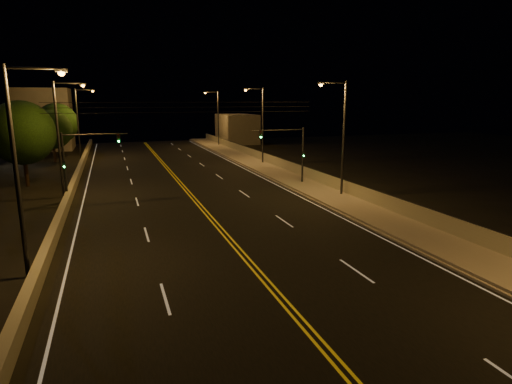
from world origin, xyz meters
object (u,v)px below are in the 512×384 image
object	(u,v)px
streetlight_4	(21,160)
tree_2	(52,130)
traffic_signal_left	(78,157)
streetlight_6	(80,119)
tree_1	(12,133)
traffic_signal_right	(292,149)
streetlight_2	(261,121)
streetlight_5	(61,132)
tree_3	(57,123)
tree_0	(22,133)
streetlight_3	(217,115)
streetlight_1	(341,132)

from	to	relation	value
streetlight_4	tree_2	distance (m)	40.26
traffic_signal_left	streetlight_6	bearing A→B (deg)	92.62
streetlight_6	tree_1	distance (m)	13.34
traffic_signal_right	tree_1	distance (m)	29.60
streetlight_2	streetlight_5	world-z (taller)	same
streetlight_4	tree_3	size ratio (longest dim) A/B	1.25
streetlight_2	tree_2	distance (m)	26.99
streetlight_4	tree_0	distance (m)	23.87
streetlight_4	streetlight_3	bearing A→B (deg)	67.73
tree_0	tree_1	xyz separation A→B (m)	(-2.09, 6.70, -0.43)
tree_0	traffic_signal_right	bearing A→B (deg)	-17.79
traffic_signal_left	tree_2	size ratio (longest dim) A/B	0.82
streetlight_1	tree_3	distance (m)	42.78
streetlight_3	tree_2	distance (m)	27.66
streetlight_3	streetlight_5	xyz separation A→B (m)	(-21.46, -34.96, 0.00)
streetlight_1	tree_0	size ratio (longest dim) A/B	1.19
streetlight_6	tree_2	xyz separation A→B (m)	(-3.29, -1.99, -1.22)
streetlight_2	traffic_signal_left	world-z (taller)	streetlight_2
streetlight_3	traffic_signal_right	size ratio (longest dim) A/B	1.73
streetlight_1	streetlight_6	size ratio (longest dim) A/B	1.00
streetlight_2	tree_2	world-z (taller)	streetlight_2
traffic_signal_right	tree_1	world-z (taller)	tree_1
streetlight_1	tree_1	xyz separation A→B (m)	(-27.48, 20.36, -0.85)
traffic_signal_left	streetlight_4	bearing A→B (deg)	-94.31
tree_1	tree_3	bearing A→B (deg)	78.78
streetlight_5	tree_1	size ratio (longest dim) A/B	1.30
tree_3	tree_0	bearing A→B (deg)	-92.20
traffic_signal_right	traffic_signal_left	size ratio (longest dim) A/B	1.00
streetlight_4	traffic_signal_left	size ratio (longest dim) A/B	1.73
streetlight_3	tree_0	xyz separation A→B (m)	(-25.40, -28.86, -0.42)
streetlight_3	streetlight_6	xyz separation A→B (m)	(-21.46, -10.30, 0.00)
streetlight_5	tree_3	xyz separation A→B (m)	(-3.12, 27.45, -0.67)
streetlight_4	streetlight_6	xyz separation A→B (m)	(0.00, 42.10, 0.00)
streetlight_3	tree_2	world-z (taller)	streetlight_3
streetlight_2	streetlight_5	size ratio (longest dim) A/B	1.00
tree_0	streetlight_6	bearing A→B (deg)	78.02
tree_2	streetlight_6	bearing A→B (deg)	31.19
streetlight_4	traffic_signal_left	world-z (taller)	streetlight_4
streetlight_2	traffic_signal_right	bearing A→B (deg)	-96.75
streetlight_2	tree_0	distance (m)	26.07
tree_0	tree_3	bearing A→B (deg)	87.80
streetlight_2	tree_3	size ratio (longest dim) A/B	1.25
traffic_signal_left	tree_0	world-z (taller)	tree_0
tree_2	streetlight_3	bearing A→B (deg)	26.40
streetlight_5	traffic_signal_left	world-z (taller)	streetlight_5
streetlight_2	tree_3	distance (m)	29.05
tree_1	tree_2	xyz separation A→B (m)	(2.73, 9.88, -0.37)
tree_1	tree_3	xyz separation A→B (m)	(2.91, 14.65, 0.18)
tree_3	streetlight_4	bearing A→B (deg)	-86.03
streetlight_6	tree_0	size ratio (longest dim) A/B	1.19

